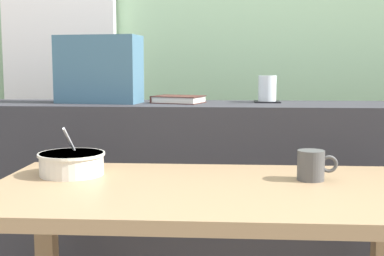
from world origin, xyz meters
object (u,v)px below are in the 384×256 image
Objects in this scene: closed_book at (178,99)px; soup_bowl at (72,164)px; throw_pillow at (99,69)px; coaster_square at (267,102)px; juice_glass at (267,90)px; breakfast_table at (208,229)px; ceramic_mug at (312,165)px.

closed_book reaches higher than soup_bowl.
soup_bowl is at bearing -85.52° from throw_pillow.
coaster_square is 0.05m from juice_glass.
soup_bowl is at bearing -136.37° from juice_glass.
coaster_square is 0.35m from closed_book.
breakfast_table is 5.49× the size of closed_book.
breakfast_table is 0.81m from juice_glass.
closed_book is (-0.35, -0.05, 0.01)m from coaster_square.
juice_glass reaches higher than ceramic_mug.
throw_pillow reaches higher than soup_bowl.
breakfast_table is 0.45m from soup_bowl.
coaster_square reaches higher than ceramic_mug.
soup_bowl is (-0.27, -0.53, -0.16)m from closed_book.
coaster_square is 0.46× the size of closed_book.
closed_book is at bearing 102.18° from breakfast_table.
juice_glass reaches higher than breakfast_table.
coaster_square is 0.86m from soup_bowl.
ceramic_mug is at bearing -82.62° from coaster_square.
coaster_square is at bearing 97.38° from ceramic_mug.
throw_pillow is at bearing -176.67° from closed_book.
coaster_square is 0.51× the size of soup_bowl.
juice_glass is 0.64m from ceramic_mug.
juice_glass is at bearing 43.63° from soup_bowl.
ceramic_mug is (0.43, -0.56, -0.15)m from closed_book.
juice_glass is at bearing 97.38° from ceramic_mug.
breakfast_table is 3.71× the size of throw_pillow.
juice_glass reaches higher than closed_book.
coaster_square is 0.88× the size of ceramic_mug.
closed_book is 0.68× the size of throw_pillow.
breakfast_table is at bearing -106.27° from juice_glass.
throw_pillow is 0.59m from soup_bowl.
ceramic_mug is at bearing 18.56° from breakfast_table.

